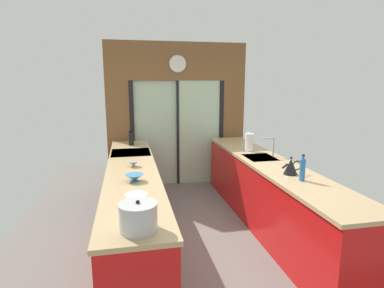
{
  "coord_description": "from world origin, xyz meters",
  "views": [
    {
      "loc": [
        -0.94,
        -3.51,
        1.97
      ],
      "look_at": [
        -0.09,
        0.61,
        1.14
      ],
      "focal_mm": 29.4,
      "sensor_mm": 36.0,
      "label": 1
    }
  ],
  "objects_px": {
    "mixing_bowl_far": "(133,164)",
    "mixing_bowl_mid": "(134,178)",
    "oven_range": "(132,181)",
    "knife_block": "(131,139)",
    "paper_towel_roll": "(249,142)",
    "kettle": "(291,166)",
    "stock_pot": "(138,217)",
    "soap_bottle": "(302,169)",
    "mixing_bowl_near": "(136,198)"
  },
  "relations": [
    {
      "from": "knife_block",
      "to": "paper_towel_roll",
      "type": "xyz_separation_m",
      "value": [
        1.78,
        -0.87,
        0.03
      ]
    },
    {
      "from": "mixing_bowl_far",
      "to": "mixing_bowl_mid",
      "type": "bearing_deg",
      "value": -90.0
    },
    {
      "from": "mixing_bowl_far",
      "to": "stock_pot",
      "type": "xyz_separation_m",
      "value": [
        0.0,
        -1.78,
        0.06
      ]
    },
    {
      "from": "mixing_bowl_far",
      "to": "paper_towel_roll",
      "type": "bearing_deg",
      "value": 17.69
    },
    {
      "from": "oven_range",
      "to": "kettle",
      "type": "height_order",
      "value": "kettle"
    },
    {
      "from": "oven_range",
      "to": "kettle",
      "type": "xyz_separation_m",
      "value": [
        1.8,
        -1.56,
        0.56
      ]
    },
    {
      "from": "mixing_bowl_mid",
      "to": "knife_block",
      "type": "distance_m",
      "value": 2.06
    },
    {
      "from": "mixing_bowl_near",
      "to": "kettle",
      "type": "height_order",
      "value": "kettle"
    },
    {
      "from": "kettle",
      "to": "knife_block",
      "type": "bearing_deg",
      "value": 129.65
    },
    {
      "from": "paper_towel_roll",
      "to": "soap_bottle",
      "type": "bearing_deg",
      "value": -90.0
    },
    {
      "from": "knife_block",
      "to": "mixing_bowl_mid",
      "type": "bearing_deg",
      "value": -90.0
    },
    {
      "from": "mixing_bowl_near",
      "to": "paper_towel_roll",
      "type": "xyz_separation_m",
      "value": [
        1.78,
        1.82,
        0.09
      ]
    },
    {
      "from": "stock_pot",
      "to": "oven_range",
      "type": "bearing_deg",
      "value": 90.4
    },
    {
      "from": "mixing_bowl_near",
      "to": "kettle",
      "type": "relative_size",
      "value": 0.81
    },
    {
      "from": "soap_bottle",
      "to": "mixing_bowl_far",
      "type": "bearing_deg",
      "value": 151.76
    },
    {
      "from": "mixing_bowl_mid",
      "to": "paper_towel_roll",
      "type": "height_order",
      "value": "paper_towel_roll"
    },
    {
      "from": "soap_bottle",
      "to": "mixing_bowl_mid",
      "type": "bearing_deg",
      "value": 169.13
    },
    {
      "from": "kettle",
      "to": "soap_bottle",
      "type": "bearing_deg",
      "value": -90.51
    },
    {
      "from": "stock_pot",
      "to": "paper_towel_roll",
      "type": "relative_size",
      "value": 0.92
    },
    {
      "from": "stock_pot",
      "to": "paper_towel_roll",
      "type": "height_order",
      "value": "paper_towel_roll"
    },
    {
      "from": "mixing_bowl_mid",
      "to": "paper_towel_roll",
      "type": "distance_m",
      "value": 2.14
    },
    {
      "from": "knife_block",
      "to": "soap_bottle",
      "type": "xyz_separation_m",
      "value": [
        1.78,
        -2.4,
        0.02
      ]
    },
    {
      "from": "oven_range",
      "to": "stock_pot",
      "type": "distance_m",
      "value": 2.69
    },
    {
      "from": "oven_range",
      "to": "mixing_bowl_mid",
      "type": "bearing_deg",
      "value": -89.28
    },
    {
      "from": "stock_pot",
      "to": "kettle",
      "type": "bearing_deg",
      "value": 30.97
    },
    {
      "from": "stock_pot",
      "to": "kettle",
      "type": "relative_size",
      "value": 1.13
    },
    {
      "from": "mixing_bowl_far",
      "to": "kettle",
      "type": "bearing_deg",
      "value": -21.71
    },
    {
      "from": "stock_pot",
      "to": "paper_towel_roll",
      "type": "distance_m",
      "value": 2.95
    },
    {
      "from": "oven_range",
      "to": "stock_pot",
      "type": "xyz_separation_m",
      "value": [
        0.02,
        -2.63,
        0.57
      ]
    },
    {
      "from": "soap_bottle",
      "to": "paper_towel_roll",
      "type": "distance_m",
      "value": 1.52
    },
    {
      "from": "mixing_bowl_near",
      "to": "mixing_bowl_far",
      "type": "height_order",
      "value": "mixing_bowl_near"
    },
    {
      "from": "knife_block",
      "to": "kettle",
      "type": "distance_m",
      "value": 2.79
    },
    {
      "from": "stock_pot",
      "to": "soap_bottle",
      "type": "height_order",
      "value": "soap_bottle"
    },
    {
      "from": "soap_bottle",
      "to": "mixing_bowl_near",
      "type": "bearing_deg",
      "value": -170.7
    },
    {
      "from": "mixing_bowl_near",
      "to": "paper_towel_roll",
      "type": "bearing_deg",
      "value": 45.56
    },
    {
      "from": "mixing_bowl_far",
      "to": "soap_bottle",
      "type": "relative_size",
      "value": 0.49
    },
    {
      "from": "mixing_bowl_far",
      "to": "stock_pot",
      "type": "height_order",
      "value": "stock_pot"
    },
    {
      "from": "paper_towel_roll",
      "to": "kettle",
      "type": "bearing_deg",
      "value": -89.9
    },
    {
      "from": "mixing_bowl_mid",
      "to": "kettle",
      "type": "distance_m",
      "value": 1.79
    },
    {
      "from": "oven_range",
      "to": "knife_block",
      "type": "distance_m",
      "value": 0.82
    },
    {
      "from": "knife_block",
      "to": "paper_towel_roll",
      "type": "relative_size",
      "value": 0.93
    },
    {
      "from": "mixing_bowl_mid",
      "to": "mixing_bowl_near",
      "type": "bearing_deg",
      "value": -90.0
    },
    {
      "from": "oven_range",
      "to": "kettle",
      "type": "bearing_deg",
      "value": -40.84
    },
    {
      "from": "knife_block",
      "to": "paper_towel_roll",
      "type": "bearing_deg",
      "value": -26.13
    },
    {
      "from": "oven_range",
      "to": "mixing_bowl_mid",
      "type": "xyz_separation_m",
      "value": [
        0.02,
        -1.46,
        0.51
      ]
    },
    {
      "from": "mixing_bowl_near",
      "to": "soap_bottle",
      "type": "relative_size",
      "value": 0.7
    },
    {
      "from": "knife_block",
      "to": "stock_pot",
      "type": "distance_m",
      "value": 3.22
    },
    {
      "from": "oven_range",
      "to": "mixing_bowl_far",
      "type": "distance_m",
      "value": 0.98
    },
    {
      "from": "oven_range",
      "to": "mixing_bowl_mid",
      "type": "height_order",
      "value": "mixing_bowl_mid"
    },
    {
      "from": "mixing_bowl_mid",
      "to": "mixing_bowl_far",
      "type": "distance_m",
      "value": 0.61
    }
  ]
}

